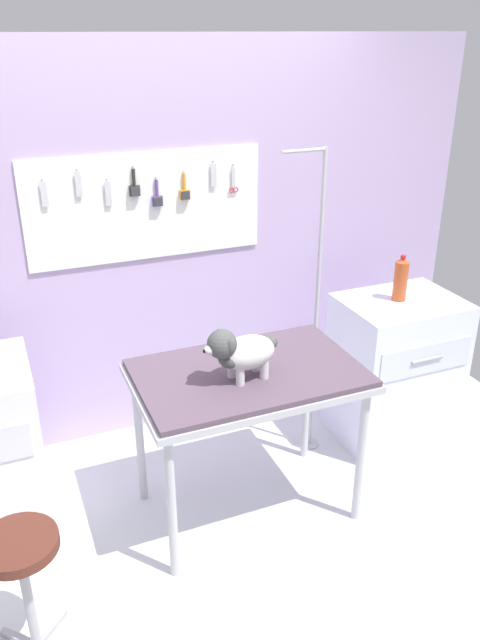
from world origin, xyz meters
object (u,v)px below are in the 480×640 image
(dog, at_px, (240,352))
(stool, at_px, (21,563))
(grooming_arm, at_px, (315,321))
(soda_bottle, at_px, (401,279))
(cabinet_right, at_px, (395,369))
(grooming_table, at_px, (248,384))

(dog, relative_size, stool, 0.65)
(grooming_arm, relative_size, soda_bottle, 6.62)
(stool, bearing_deg, dog, 19.67)
(grooming_arm, bearing_deg, cabinet_right, -6.99)
(grooming_table, relative_size, grooming_arm, 0.61)
(grooming_arm, relative_size, dog, 4.68)
(soda_bottle, bearing_deg, grooming_table, -163.47)
(cabinet_right, relative_size, soda_bottle, 3.34)
(dog, bearing_deg, cabinet_right, 17.59)
(grooming_table, relative_size, dog, 2.88)
(grooming_arm, distance_m, stool, 1.91)
(grooming_table, bearing_deg, grooming_arm, 33.30)
(dog, relative_size, cabinet_right, 0.42)
(cabinet_right, bearing_deg, soda_bottle, 137.16)
(cabinet_right, bearing_deg, stool, -161.42)
(grooming_table, bearing_deg, stool, -158.50)
(dog, distance_m, stool, 1.24)
(grooming_table, bearing_deg, soda_bottle, 16.53)
(dog, height_order, stool, dog)
(grooming_table, xyz_separation_m, grooming_arm, (0.56, 0.37, 0.08))
(stool, bearing_deg, cabinet_right, 18.58)
(grooming_arm, relative_size, cabinet_right, 1.99)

